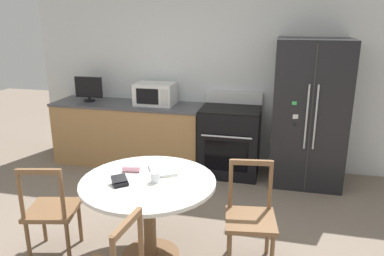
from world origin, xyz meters
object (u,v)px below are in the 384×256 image
(refrigerator, at_px, (309,113))
(dining_chair_left, at_px, (51,211))
(microwave, at_px, (155,94))
(dining_chair_right, at_px, (250,218))
(candle_glass, at_px, (155,178))
(countertop_tv, at_px, (89,88))
(oven_range, at_px, (230,140))
(wallet, at_px, (120,181))

(refrigerator, xyz_separation_m, dining_chair_left, (-2.26, -2.17, -0.48))
(microwave, distance_m, dining_chair_right, 2.56)
(microwave, distance_m, dining_chair_left, 2.36)
(microwave, bearing_deg, dining_chair_right, -52.71)
(microwave, height_order, candle_glass, microwave)
(countertop_tv, relative_size, candle_glass, 4.74)
(microwave, bearing_deg, candle_glass, -71.43)
(refrigerator, relative_size, candle_glass, 21.53)
(oven_range, xyz_separation_m, wallet, (-0.61, -2.19, 0.31))
(microwave, xyz_separation_m, wallet, (0.45, -2.24, -0.27))
(refrigerator, distance_m, dining_chair_left, 3.17)
(refrigerator, relative_size, wallet, 10.52)
(dining_chair_right, bearing_deg, microwave, -60.93)
(dining_chair_left, bearing_deg, oven_range, 46.92)
(oven_range, xyz_separation_m, candle_glass, (-0.35, -2.07, 0.32))
(candle_glass, relative_size, wallet, 0.49)
(refrigerator, distance_m, microwave, 2.06)
(oven_range, distance_m, candle_glass, 2.13)
(oven_range, distance_m, wallet, 2.29)
(dining_chair_right, distance_m, wallet, 1.14)
(refrigerator, bearing_deg, wallet, -126.70)
(countertop_tv, height_order, candle_glass, countertop_tv)
(countertop_tv, height_order, wallet, countertop_tv)
(oven_range, relative_size, microwave, 2.01)
(microwave, distance_m, candle_glass, 2.26)
(refrigerator, relative_size, dining_chair_left, 2.03)
(oven_range, height_order, countertop_tv, countertop_tv)
(wallet, bearing_deg, dining_chair_left, -177.98)
(dining_chair_left, bearing_deg, microwave, 71.55)
(dining_chair_left, bearing_deg, refrigerator, 30.71)
(dining_chair_left, distance_m, wallet, 0.74)
(dining_chair_left, relative_size, wallet, 5.18)
(microwave, distance_m, wallet, 2.30)
(oven_range, bearing_deg, refrigerator, -2.20)
(oven_range, xyz_separation_m, countertop_tv, (-2.06, 0.03, 0.62))
(dining_chair_left, xyz_separation_m, dining_chair_right, (1.72, 0.29, 0.00))
(oven_range, relative_size, dining_chair_left, 1.20)
(dining_chair_left, distance_m, dining_chair_right, 1.74)
(refrigerator, bearing_deg, dining_chair_right, -106.09)
(oven_range, xyz_separation_m, dining_chair_left, (-1.27, -2.21, -0.03))
(countertop_tv, distance_m, dining_chair_right, 3.25)
(refrigerator, height_order, oven_range, refrigerator)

